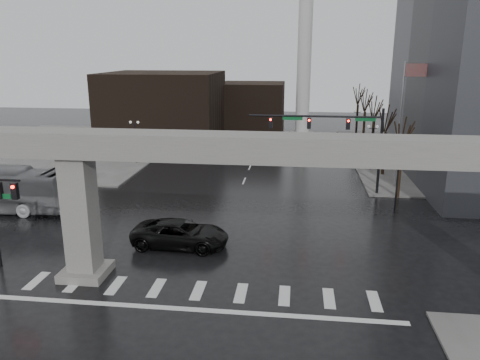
{
  "coord_description": "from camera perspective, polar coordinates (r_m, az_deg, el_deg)",
  "views": [
    {
      "loc": [
        5.13,
        -24.06,
        12.91
      ],
      "look_at": [
        1.49,
        6.13,
        4.5
      ],
      "focal_mm": 35.0,
      "sensor_mm": 36.0,
      "label": 1
    }
  ],
  "objects": [
    {
      "name": "tree_right_0",
      "position": [
        44.29,
        18.94,
        1.39
      ],
      "size": [
        1.09,
        1.58,
        7.5
      ],
      "color": "black",
      "rests_on": "ground"
    },
    {
      "name": "tree_right_2",
      "position": [
        59.68,
        15.91,
        5.22
      ],
      "size": [
        1.1,
        1.63,
        7.85
      ],
      "color": "black",
      "rests_on": "ground"
    },
    {
      "name": "tree_right_4",
      "position": [
        75.32,
        14.11,
        7.47
      ],
      "size": [
        1.12,
        1.69,
        8.19
      ],
      "color": "black",
      "rests_on": "ground"
    },
    {
      "name": "lamp_right_0",
      "position": [
        40.1,
        18.72,
        1.01
      ],
      "size": [
        1.22,
        0.32,
        5.11
      ],
      "color": "black",
      "rests_on": "ground"
    },
    {
      "name": "tree_right_1",
      "position": [
        51.94,
        17.2,
        3.59
      ],
      "size": [
        1.09,
        1.61,
        7.67
      ],
      "color": "black",
      "rests_on": "ground"
    },
    {
      "name": "ground",
      "position": [
        27.79,
        -4.67,
        -12.28
      ],
      "size": [
        160.0,
        160.0,
        0.0
      ],
      "primitive_type": "plane",
      "color": "black",
      "rests_on": "ground"
    },
    {
      "name": "elevated_guideway",
      "position": [
        25.11,
        -2.18,
        1.55
      ],
      "size": [
        48.0,
        2.6,
        8.7
      ],
      "color": "gray",
      "rests_on": "ground"
    },
    {
      "name": "lamp_left_1",
      "position": [
        56.1,
        -12.68,
        5.39
      ],
      "size": [
        1.22,
        0.32,
        5.11
      ],
      "color": "black",
      "rests_on": "ground"
    },
    {
      "name": "signal_left_pole",
      "position": [
        31.36,
        -27.19,
        -2.68
      ],
      "size": [
        2.3,
        0.3,
        6.0
      ],
      "color": "black",
      "rests_on": "ground"
    },
    {
      "name": "lamp_right_2",
      "position": [
        67.26,
        14.06,
        6.93
      ],
      "size": [
        1.22,
        0.32,
        5.11
      ],
      "color": "black",
      "rests_on": "ground"
    },
    {
      "name": "tree_right_3",
      "position": [
        67.48,
        14.91,
        6.48
      ],
      "size": [
        1.11,
        1.66,
        8.02
      ],
      "color": "black",
      "rests_on": "ground"
    },
    {
      "name": "sidewalk_nw",
      "position": [
        68.86,
        -20.19,
        3.76
      ],
      "size": [
        28.0,
        36.0,
        0.15
      ],
      "primitive_type": "cube",
      "color": "slate",
      "rests_on": "ground"
    },
    {
      "name": "lamp_right_1",
      "position": [
        53.57,
        15.81,
        4.72
      ],
      "size": [
        1.22,
        0.32,
        5.11
      ],
      "color": "black",
      "rests_on": "ground"
    },
    {
      "name": "lamp_left_2",
      "position": [
        69.29,
        -8.86,
        7.45
      ],
      "size": [
        1.22,
        0.32,
        5.11
      ],
      "color": "black",
      "rests_on": "ground"
    },
    {
      "name": "signal_mast_arm",
      "position": [
        43.62,
        11.93,
        5.78
      ],
      "size": [
        12.12,
        0.43,
        8.0
      ],
      "color": "black",
      "rests_on": "ground"
    },
    {
      "name": "building_far_mid",
      "position": [
        76.92,
        1.53,
        8.8
      ],
      "size": [
        10.0,
        10.0,
        8.0
      ],
      "primitive_type": "cube",
      "color": "black",
      "rests_on": "ground"
    },
    {
      "name": "sidewalk_ne",
      "position": [
        64.87,
        25.51,
        2.52
      ],
      "size": [
        28.0,
        36.0,
        0.15
      ],
      "primitive_type": "cube",
      "color": "slate",
      "rests_on": "ground"
    },
    {
      "name": "pickup_truck",
      "position": [
        32.24,
        -7.27,
        -6.53
      ],
      "size": [
        6.65,
        3.27,
        1.82
      ],
      "primitive_type": "imported",
      "rotation": [
        0.0,
        0.0,
        1.53
      ],
      "color": "black",
      "rests_on": "ground"
    },
    {
      "name": "building_far_left",
      "position": [
        69.23,
        -9.32,
        8.69
      ],
      "size": [
        16.0,
        14.0,
        10.0
      ],
      "primitive_type": "cube",
      "color": "black",
      "rests_on": "ground"
    },
    {
      "name": "smokestack",
      "position": [
        70.07,
        7.88,
        15.67
      ],
      "size": [
        3.6,
        3.6,
        30.0
      ],
      "color": "silver",
      "rests_on": "ground"
    },
    {
      "name": "flagpole_assembly",
      "position": [
        47.48,
        19.39,
        8.08
      ],
      "size": [
        2.06,
        0.12,
        12.0
      ],
      "color": "silver",
      "rests_on": "ground"
    },
    {
      "name": "lamp_left_0",
      "position": [
        43.42,
        -18.74,
        2.07
      ],
      "size": [
        1.22,
        0.32,
        5.11
      ],
      "color": "black",
      "rests_on": "ground"
    }
  ]
}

